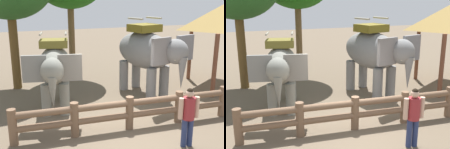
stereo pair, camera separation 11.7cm
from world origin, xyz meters
TOP-DOWN VIEW (x-y plane):
  - ground_plane at (0.00, 0.00)m, footprint 60.00×60.00m
  - log_fence at (-0.00, -0.11)m, footprint 7.01×0.86m
  - elephant_near_left at (-1.74, 2.38)m, footprint 2.11×3.31m
  - elephant_center at (2.12, 2.58)m, footprint 2.37×3.82m
  - tourist_woman_in_black at (0.98, -1.67)m, footprint 0.58×0.37m

SIDE VIEW (x-z plane):
  - ground_plane at x=0.00m, z-range 0.00..0.00m
  - log_fence at x=0.00m, z-range 0.08..1.13m
  - tourist_woman_in_black at x=0.98m, z-range 0.13..1.79m
  - elephant_near_left at x=-1.74m, z-range 0.17..2.95m
  - elephant_center at x=2.12m, z-range 0.20..3.40m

